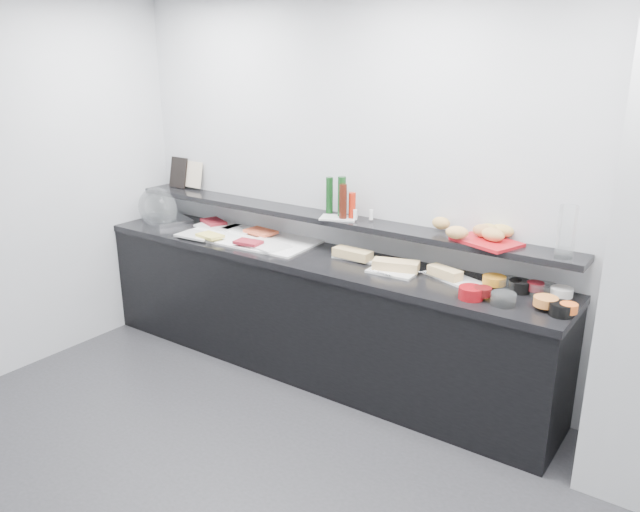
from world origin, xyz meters
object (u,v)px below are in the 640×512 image
Objects in this scene: sandwich_plate_mid at (391,273)px; bread_tray at (486,242)px; carafe at (566,232)px; framed_print at (178,173)px; cloche_base at (167,219)px; condiment_tray at (338,218)px.

bread_tray is at bearing 18.45° from sandwich_plate_mid.
sandwich_plate_mid is 1.09m from carafe.
carafe reaches higher than bread_tray.
framed_print is at bearing -162.44° from bread_tray.
sandwich_plate_mid is 0.63m from bread_tray.
sandwich_plate_mid is at bearing 18.81° from cloche_base.
cloche_base is at bearing -158.01° from bread_tray.
sandwich_plate_mid is 1.20× the size of framed_print.
framed_print is (-2.26, 0.29, 0.37)m from sandwich_plate_mid.
cloche_base is 1.69m from condiment_tray.
cloche_base is 2.75m from bread_tray.
cloche_base is at bearing -73.16° from framed_print.
sandwich_plate_mid is at bearing -139.69° from bread_tray.
condiment_tray is (-0.53, 0.18, 0.25)m from sandwich_plate_mid.
framed_print is 1.74m from condiment_tray.
bread_tray reaches higher than cloche_base.
carafe is at bearing 22.86° from cloche_base.
sandwich_plate_mid is at bearing -5.45° from framed_print.
carafe reaches higher than condiment_tray.
condiment_tray is (1.73, -0.11, -0.12)m from framed_print.
framed_print reaches higher than condiment_tray.
framed_print is 1.04× the size of condiment_tray.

